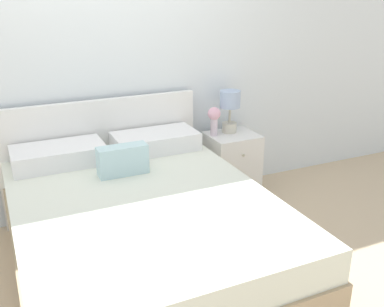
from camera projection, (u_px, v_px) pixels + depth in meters
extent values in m
plane|color=#CCB28E|center=(106.00, 209.00, 3.86)|extent=(12.00, 12.00, 0.00)
cube|color=white|center=(93.00, 55.00, 3.46)|extent=(8.00, 0.06, 2.60)
cube|color=tan|center=(144.00, 250.00, 2.93)|extent=(1.57, 2.05, 0.37)
cube|color=white|center=(143.00, 212.00, 2.83)|extent=(1.54, 2.00, 0.20)
cube|color=white|center=(103.00, 157.00, 3.67)|extent=(1.60, 0.05, 0.97)
cube|color=white|center=(59.00, 155.00, 3.28)|extent=(0.66, 0.36, 0.14)
cube|color=white|center=(155.00, 141.00, 3.57)|extent=(0.66, 0.36, 0.14)
cube|color=silver|center=(123.00, 160.00, 3.10)|extent=(0.35, 0.12, 0.21)
cube|color=white|center=(232.00, 165.00, 4.02)|extent=(0.42, 0.37, 0.58)
sphere|color=#B2AD93|center=(244.00, 155.00, 3.80)|extent=(0.02, 0.02, 0.02)
cylinder|color=beige|center=(229.00, 127.00, 3.96)|extent=(0.13, 0.13, 0.09)
cylinder|color=#B7B29E|center=(230.00, 115.00, 3.92)|extent=(0.02, 0.02, 0.14)
cylinder|color=#A8BCDB|center=(230.00, 99.00, 3.87)|extent=(0.18, 0.18, 0.15)
cylinder|color=silver|center=(214.00, 127.00, 3.86)|extent=(0.06, 0.06, 0.15)
sphere|color=#EFB2C6|center=(214.00, 114.00, 3.82)|extent=(0.11, 0.11, 0.11)
sphere|color=#609356|center=(217.00, 116.00, 3.84)|extent=(0.05, 0.05, 0.05)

